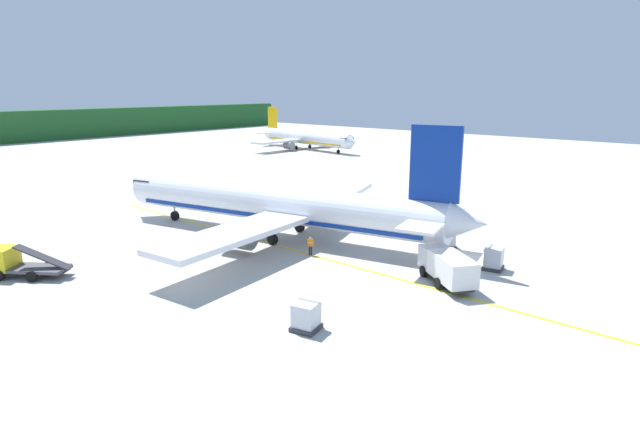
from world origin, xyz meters
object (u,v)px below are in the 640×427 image
Objects in this scene: airliner_foreground at (278,205)px; crew_marshaller at (310,244)px; cargo_container_near at (446,239)px; service_truck_fuel at (447,266)px; cargo_container_far at (306,316)px; cargo_container_mid at (493,259)px; airliner_mid_apron at (305,138)px; service_truck_baggage at (16,263)px; crew_loader_left at (430,222)px.

crew_marshaller is (-2.34, -6.44, -2.36)m from airliner_foreground.
cargo_container_near is at bearing -38.91° from crew_marshaller.
crew_marshaller is at bearing -109.99° from airliner_foreground.
cargo_container_near is at bearing 27.87° from service_truck_fuel.
crew_marshaller is at bearing 40.81° from cargo_container_far.
service_truck_fuel reaches higher than cargo_container_mid.
cargo_container_far reaches higher than cargo_container_near.
airliner_mid_apron is 20.05× the size of crew_marshaller.
cargo_container_near is (29.89, -22.68, -0.31)m from service_truck_baggage.
service_truck_fuel is 15.62m from crew_loader_left.
cargo_container_far is (-18.58, 4.40, -0.06)m from cargo_container_mid.
airliner_foreground reaches higher than cargo_container_far.
airliner_foreground is 6.64× the size of service_truck_baggage.
airliner_foreground is 19.33m from service_truck_fuel.
airliner_mid_apron is 84.16m from crew_marshaller.
cargo_container_near is 13.13m from crew_marshaller.
crew_loader_left is (12.97, 8.69, -0.48)m from service_truck_fuel.
airliner_foreground is 6.61× the size of service_truck_fuel.
service_truck_baggage is 3.79× the size of crew_loader_left.
cargo_container_mid is at bearing -126.20° from crew_loader_left.
airliner_mid_apron is (59.49, 50.62, -0.54)m from airliner_foreground.
airliner_foreground reaches higher than airliner_mid_apron.
airliner_mid_apron is at bearing 49.24° from service_truck_fuel.
crew_loader_left is (-47.22, -61.15, -1.88)m from airliner_mid_apron.
airliner_mid_apron is at bearing 52.33° from crew_loader_left.
cargo_container_far is (8.29, -24.26, -0.27)m from service_truck_baggage.
airliner_mid_apron is 91.99m from service_truck_baggage.
airliner_mid_apron is 83.27m from cargo_container_near.
airliner_foreground reaches higher than service_truck_baggage.
airliner_foreground reaches higher than crew_loader_left.
crew_marshaller is at bearing 141.09° from cargo_container_near.
cargo_container_mid is 1.04× the size of cargo_container_far.
cargo_container_far is (-13.03, 2.96, -0.55)m from service_truck_fuel.
airliner_foreground is at bearing -19.97° from service_truck_baggage.
service_truck_fuel is at bearing -130.76° from airliner_mid_apron.
service_truck_fuel is 5.76m from cargo_container_mid.
airliner_foreground is at bearing 49.85° from cargo_container_far.
airliner_foreground is 16.35m from crew_loader_left.
cargo_container_near is at bearing -37.20° from service_truck_baggage.
airliner_foreground reaches higher than cargo_container_mid.
airliner_foreground is 17.99× the size of cargo_container_near.
service_truck_fuel is at bearing -152.13° from cargo_container_near.
service_truck_baggage is 25.64m from cargo_container_far.
service_truck_fuel is 3.58× the size of crew_marshaller.
crew_marshaller is (-10.22, 8.25, 0.17)m from cargo_container_near.
cargo_container_mid reaches higher than crew_loader_left.
crew_loader_left is at bearing -15.63° from crew_marshaller.
cargo_container_near is 1.17× the size of cargo_container_far.
cargo_container_mid is at bearing -76.75° from airliner_foreground.
cargo_container_far is 15.03m from crew_marshaller.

